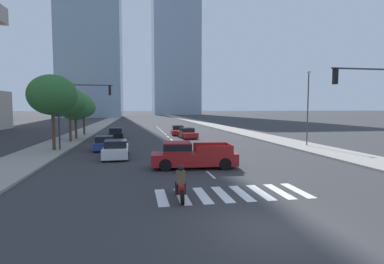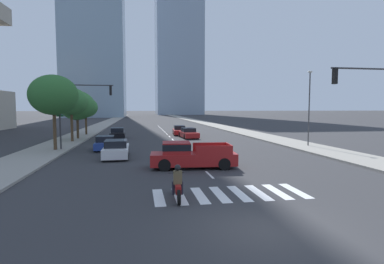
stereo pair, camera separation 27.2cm
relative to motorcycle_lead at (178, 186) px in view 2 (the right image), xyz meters
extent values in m
plane|color=#333335|center=(2.38, -3.69, -0.58)|extent=(800.00, 800.00, 0.00)
cube|color=gray|center=(14.50, 26.31, -0.51)|extent=(4.00, 260.00, 0.15)
cube|color=gray|center=(-9.74, 26.31, -0.51)|extent=(4.00, 260.00, 0.15)
cube|color=silver|center=(-0.77, 0.41, -0.58)|extent=(0.45, 2.61, 0.01)
cube|color=silver|center=(0.13, 0.41, -0.58)|extent=(0.45, 2.61, 0.01)
cube|color=silver|center=(1.03, 0.41, -0.58)|extent=(0.45, 2.61, 0.01)
cube|color=silver|center=(1.93, 0.41, -0.58)|extent=(0.45, 2.61, 0.01)
cube|color=silver|center=(2.83, 0.41, -0.58)|extent=(0.45, 2.61, 0.01)
cube|color=silver|center=(3.73, 0.41, -0.58)|extent=(0.45, 2.61, 0.01)
cube|color=silver|center=(4.63, 0.41, -0.58)|extent=(0.45, 2.61, 0.01)
cube|color=silver|center=(5.53, 0.41, -0.58)|extent=(0.45, 2.61, 0.01)
cube|color=silver|center=(2.38, 4.41, -0.58)|extent=(0.14, 2.00, 0.01)
cube|color=silver|center=(2.38, 8.41, -0.58)|extent=(0.14, 2.00, 0.01)
cube|color=silver|center=(2.38, 12.41, -0.58)|extent=(0.14, 2.00, 0.01)
cube|color=silver|center=(2.38, 16.41, -0.58)|extent=(0.14, 2.00, 0.01)
cube|color=silver|center=(2.38, 20.41, -0.58)|extent=(0.14, 2.00, 0.01)
cube|color=silver|center=(2.38, 24.41, -0.58)|extent=(0.14, 2.00, 0.01)
cube|color=silver|center=(2.38, 28.41, -0.58)|extent=(0.14, 2.00, 0.01)
cube|color=silver|center=(2.38, 32.41, -0.58)|extent=(0.14, 2.00, 0.01)
cube|color=silver|center=(2.38, 36.41, -0.58)|extent=(0.14, 2.00, 0.01)
cube|color=silver|center=(2.38, 40.41, -0.58)|extent=(0.14, 2.00, 0.01)
cube|color=silver|center=(2.38, 44.41, -0.58)|extent=(0.14, 2.00, 0.01)
cube|color=silver|center=(2.38, 48.41, -0.58)|extent=(0.14, 2.00, 0.01)
cube|color=silver|center=(2.38, 52.41, -0.58)|extent=(0.14, 2.00, 0.01)
cylinder|color=black|center=(0.04, 0.81, -0.28)|extent=(0.15, 0.61, 0.60)
cylinder|color=black|center=(-0.04, -0.78, -0.28)|extent=(0.15, 0.61, 0.60)
cube|color=maroon|center=(0.00, 0.02, -0.06)|extent=(0.29, 1.28, 0.32)
cylinder|color=#B2B2B7|center=(0.04, 0.71, 0.02)|extent=(0.08, 0.32, 0.67)
cylinder|color=black|center=(0.04, 0.76, 0.39)|extent=(0.70, 0.07, 0.04)
cube|color=brown|center=(0.00, -0.08, 0.37)|extent=(0.37, 0.26, 0.55)
sphere|color=black|center=(0.00, -0.08, 0.78)|extent=(0.26, 0.26, 0.26)
cylinder|color=black|center=(-0.18, 0.03, -0.11)|extent=(0.13, 0.13, 0.55)
cylinder|color=black|center=(0.18, 0.01, -0.11)|extent=(0.13, 0.13, 0.55)
cube|color=maroon|center=(1.81, 6.56, 0.01)|extent=(5.53, 2.34, 0.75)
cube|color=maroon|center=(0.73, 6.64, 0.74)|extent=(1.86, 1.90, 0.70)
cube|color=black|center=(0.73, 6.64, 0.82)|extent=(1.88, 1.94, 0.39)
cube|color=maroon|center=(2.92, 5.54, 0.66)|extent=(2.27, 0.25, 0.55)
cube|color=maroon|center=(3.06, 7.39, 0.66)|extent=(2.27, 0.25, 0.55)
cube|color=maroon|center=(4.12, 6.38, 0.66)|extent=(0.22, 1.85, 0.55)
cylinder|color=black|center=(-0.09, 5.84, -0.20)|extent=(0.78, 0.32, 0.76)
cylinder|color=black|center=(0.05, 7.56, -0.20)|extent=(0.78, 0.32, 0.76)
cylinder|color=black|center=(3.57, 5.56, -0.20)|extent=(0.78, 0.32, 0.76)
cylinder|color=black|center=(3.71, 7.27, -0.20)|extent=(0.78, 0.32, 0.76)
cube|color=maroon|center=(4.59, 25.98, -0.11)|extent=(2.12, 4.53, 0.62)
cube|color=black|center=(4.58, 26.20, 0.45)|extent=(1.73, 2.10, 0.50)
cylinder|color=black|center=(5.51, 24.54, -0.26)|extent=(0.27, 0.65, 0.64)
cylinder|color=black|center=(3.89, 24.42, -0.26)|extent=(0.27, 0.65, 0.64)
cylinder|color=black|center=(5.29, 27.54, -0.26)|extent=(0.27, 0.65, 0.64)
cylinder|color=black|center=(3.67, 27.42, -0.26)|extent=(0.27, 0.65, 0.64)
cube|color=maroon|center=(4.06, 31.08, -0.13)|extent=(2.02, 4.86, 0.59)
cube|color=black|center=(4.07, 31.31, 0.44)|extent=(1.66, 2.23, 0.55)
cylinder|color=black|center=(4.75, 29.41, -0.26)|extent=(0.26, 0.65, 0.64)
cylinder|color=black|center=(3.18, 29.51, -0.26)|extent=(0.26, 0.65, 0.64)
cylinder|color=black|center=(4.94, 32.65, -0.26)|extent=(0.26, 0.65, 0.64)
cylinder|color=black|center=(3.37, 32.74, -0.26)|extent=(0.26, 0.65, 0.64)
cube|color=silver|center=(-3.36, 11.75, -0.08)|extent=(1.93, 4.66, 0.68)
cube|color=black|center=(-3.35, 11.52, 0.52)|extent=(1.66, 2.11, 0.53)
cylinder|color=black|center=(-4.22, 13.31, -0.26)|extent=(0.23, 0.64, 0.64)
cylinder|color=black|center=(-2.55, 13.34, -0.26)|extent=(0.23, 0.64, 0.64)
cylinder|color=black|center=(-4.17, 10.16, -0.26)|extent=(0.23, 0.64, 0.64)
cylinder|color=black|center=(-2.49, 10.19, -0.26)|extent=(0.23, 0.64, 0.64)
cube|color=navy|center=(-4.67, 16.61, -0.13)|extent=(1.93, 4.51, 0.59)
cube|color=black|center=(-4.66, 16.39, 0.44)|extent=(1.62, 2.06, 0.53)
cylinder|color=black|center=(-5.52, 18.09, -0.26)|extent=(0.24, 0.65, 0.64)
cylinder|color=black|center=(-3.94, 18.15, -0.26)|extent=(0.24, 0.65, 0.64)
cylinder|color=black|center=(-5.40, 15.07, -0.26)|extent=(0.24, 0.65, 0.64)
cylinder|color=black|center=(-3.82, 15.13, -0.26)|extent=(0.24, 0.65, 0.64)
cube|color=black|center=(-4.30, 26.86, -0.09)|extent=(1.89, 4.71, 0.66)
cube|color=black|center=(-4.29, 26.63, 0.51)|extent=(1.59, 2.15, 0.55)
cylinder|color=black|center=(-5.13, 28.41, -0.26)|extent=(0.24, 0.65, 0.64)
cylinder|color=black|center=(-3.59, 28.47, -0.26)|extent=(0.24, 0.65, 0.64)
cylinder|color=black|center=(-5.01, 25.26, -0.26)|extent=(0.24, 0.65, 0.64)
cylinder|color=black|center=(-3.47, 25.31, -0.26)|extent=(0.24, 0.65, 0.64)
cylinder|color=#333335|center=(11.36, 3.35, 5.49)|extent=(4.49, 0.10, 0.10)
cube|color=black|center=(9.36, 3.35, 5.04)|extent=(0.20, 0.28, 0.90)
sphere|color=red|center=(9.36, 3.35, 5.34)|extent=(0.18, 0.18, 0.18)
sphere|color=orange|center=(9.36, 3.35, 5.04)|extent=(0.18, 0.18, 0.18)
sphere|color=green|center=(9.36, 3.35, 4.74)|extent=(0.18, 0.18, 0.18)
cylinder|color=#333335|center=(-8.54, 16.42, 2.63)|extent=(0.14, 0.14, 6.12)
cylinder|color=#333335|center=(-6.19, 16.42, 5.29)|extent=(4.68, 0.10, 0.10)
cube|color=black|center=(-4.10, 16.42, 4.84)|extent=(0.20, 0.28, 0.90)
sphere|color=red|center=(-4.10, 16.42, 5.14)|extent=(0.18, 0.18, 0.18)
sphere|color=orange|center=(-4.10, 16.42, 4.84)|extent=(0.18, 0.18, 0.18)
sphere|color=green|center=(-4.10, 16.42, 4.54)|extent=(0.18, 0.18, 0.18)
cube|color=#19662D|center=(-8.54, 16.42, 2.57)|extent=(0.60, 0.04, 0.18)
cylinder|color=#3F3F42|center=(14.80, 15.19, 3.10)|extent=(0.12, 0.12, 7.07)
ellipsoid|color=beige|center=(14.80, 15.19, 6.74)|extent=(0.50, 0.24, 0.20)
cylinder|color=#4C3823|center=(-8.94, 16.11, 1.14)|extent=(0.28, 0.28, 3.15)
ellipsoid|color=#2D662D|center=(-8.94, 16.11, 4.38)|extent=(4.14, 4.14, 3.52)
cylinder|color=#4C3823|center=(-8.94, 23.09, 1.08)|extent=(0.28, 0.28, 3.02)
ellipsoid|color=#387538|center=(-8.94, 23.09, 3.98)|extent=(3.49, 3.49, 2.96)
cylinder|color=#4C3823|center=(-8.94, 26.31, 0.73)|extent=(0.28, 0.28, 2.32)
ellipsoid|color=#387538|center=(-8.94, 26.31, 3.54)|extent=(4.13, 4.13, 3.51)
cylinder|color=#4C3823|center=(-8.94, 32.23, 0.79)|extent=(0.28, 0.28, 2.45)
ellipsoid|color=#387538|center=(-8.94, 32.23, 3.33)|extent=(3.28, 3.28, 2.79)
cube|color=#8C9EB2|center=(21.33, 170.04, 55.52)|extent=(26.11, 27.39, 112.21)
camera|label=1|loc=(-1.79, -12.54, 3.24)|focal=28.81mm
camera|label=2|loc=(-1.53, -12.59, 3.24)|focal=28.81mm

